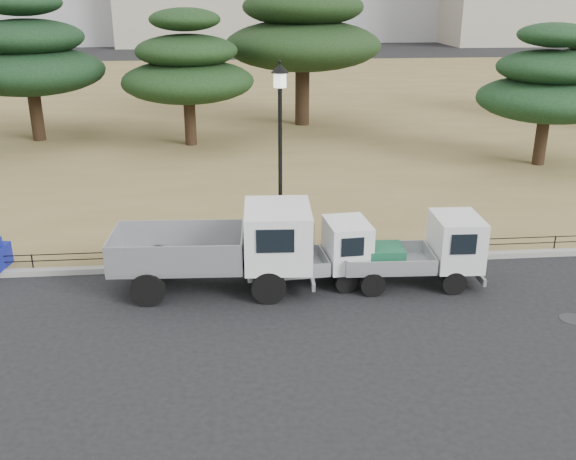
{
  "coord_description": "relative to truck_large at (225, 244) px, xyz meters",
  "views": [
    {
      "loc": [
        -1.51,
        -14.03,
        7.34
      ],
      "look_at": [
        0.0,
        2.0,
        1.3
      ],
      "focal_mm": 40.0,
      "sensor_mm": 36.0,
      "label": 1
    }
  ],
  "objects": [
    {
      "name": "pine_east_near",
      "position": [
        13.72,
        10.98,
        2.36
      ],
      "size": [
        5.9,
        5.9,
        5.96
      ],
      "color": "black",
      "rests_on": "lawn"
    },
    {
      "name": "pipe_fence",
      "position": [
        1.69,
        1.46,
        -0.79
      ],
      "size": [
        38.0,
        0.04,
        0.4
      ],
      "color": "black",
      "rests_on": "lawn"
    },
    {
      "name": "lawn",
      "position": [
        1.69,
        29.31,
        -1.15
      ],
      "size": [
        120.0,
        56.0,
        0.15
      ],
      "primitive_type": "cube",
      "color": "olive",
      "rests_on": "ground"
    },
    {
      "name": "truck_kei_front",
      "position": [
        2.39,
        -0.0,
        -0.37
      ],
      "size": [
        3.34,
        1.64,
        1.71
      ],
      "rotation": [
        0.0,
        0.0,
        0.08
      ],
      "color": "black",
      "rests_on": "ground"
    },
    {
      "name": "street_lamp",
      "position": [
        1.56,
        1.61,
        2.58
      ],
      "size": [
        0.48,
        0.48,
        5.41
      ],
      "color": "black",
      "rests_on": "lawn"
    },
    {
      "name": "curb",
      "position": [
        1.69,
        1.31,
        -1.15
      ],
      "size": [
        120.0,
        0.25,
        0.16
      ],
      "primitive_type": "cube",
      "color": "gray",
      "rests_on": "ground"
    },
    {
      "name": "ground",
      "position": [
        1.69,
        -1.29,
        -1.23
      ],
      "size": [
        220.0,
        220.0,
        0.0
      ],
      "primitive_type": "plane",
      "color": "black"
    },
    {
      "name": "pine_center_right",
      "position": [
        4.39,
        20.81,
        4.18
      ],
      "size": [
        8.55,
        8.55,
        9.08
      ],
      "color": "black",
      "rests_on": "lawn"
    },
    {
      "name": "pine_west_near",
      "position": [
        -9.43,
        18.02,
        3.09
      ],
      "size": [
        7.23,
        7.23,
        7.23
      ],
      "color": "black",
      "rests_on": "lawn"
    },
    {
      "name": "manhole",
      "position": [
        8.19,
        -2.49,
        -1.22
      ],
      "size": [
        0.6,
        0.6,
        0.01
      ],
      "primitive_type": "cylinder",
      "color": "#2D2D30",
      "rests_on": "ground"
    },
    {
      "name": "truck_kei_rear",
      "position": [
        5.13,
        -0.19,
        -0.3
      ],
      "size": [
        3.62,
        1.68,
        1.86
      ],
      "rotation": [
        0.0,
        0.0,
        -0.04
      ],
      "color": "black",
      "rests_on": "ground"
    },
    {
      "name": "truck_large",
      "position": [
        0.0,
        0.0,
        0.0
      ],
      "size": [
        5.15,
        2.28,
        2.21
      ],
      "rotation": [
        0.0,
        0.0,
        -0.05
      ],
      "color": "black",
      "rests_on": "ground"
    },
    {
      "name": "pine_center_left",
      "position": [
        -1.67,
        16.28,
        2.65
      ],
      "size": [
        6.34,
        6.34,
        6.45
      ],
      "color": "black",
      "rests_on": "lawn"
    }
  ]
}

